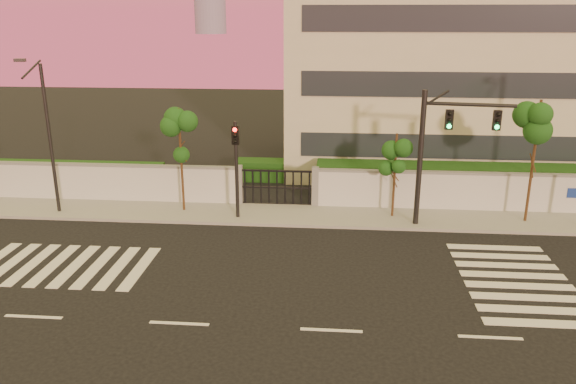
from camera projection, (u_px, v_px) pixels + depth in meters
ground at (331, 330)px, 18.06m from camera, size 120.00×120.00×0.00m
sidewalk at (334, 216)px, 28.00m from camera, size 60.00×3.00×0.15m
perimeter_wall at (336, 189)px, 29.12m from camera, size 60.00×0.36×2.20m
hedge_row at (355, 179)px, 31.71m from camera, size 41.00×4.25×1.80m
institutional_building at (476, 72)px, 36.35m from camera, size 24.40×12.40×12.25m
road_markings at (292, 276)px, 21.75m from camera, size 57.00×7.62×0.02m
street_tree_c at (180, 137)px, 27.63m from camera, size 1.48×1.18×5.37m
street_tree_d at (396, 157)px, 26.99m from camera, size 1.42×1.13×4.30m
street_tree_e at (537, 134)px, 25.97m from camera, size 1.62×1.29×6.01m
traffic_signal_main at (440, 143)px, 25.61m from camera, size 4.10×0.73×6.50m
traffic_signal_secondary at (236, 158)px, 26.85m from camera, size 0.38×0.36×4.92m
streetlight_west at (47, 132)px, 27.18m from camera, size 0.47×1.89×7.86m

